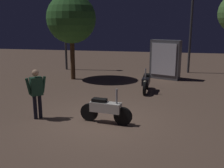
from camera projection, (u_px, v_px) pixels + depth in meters
ground_plane at (100, 121)px, 8.21m from camera, size 40.00×40.00×0.00m
motorcycle_white_foreground at (105, 109)px, 8.00m from camera, size 1.66×0.43×1.11m
motorcycle_black_parked_left at (146, 82)px, 11.63m from camera, size 0.33×1.66×1.11m
person_rider_beside at (36, 90)px, 8.26m from camera, size 0.54×0.52×1.60m
streetlamp_near at (64, 13)px, 16.43m from camera, size 0.36×0.36×5.68m
streetlamp_far at (192, 18)px, 15.41m from camera, size 0.36×0.36×5.12m
tree_center_bg at (71, 19)px, 13.61m from camera, size 2.56×2.56×4.48m
kiosk_billboard at (165, 60)px, 14.18m from camera, size 1.67×1.02×2.10m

